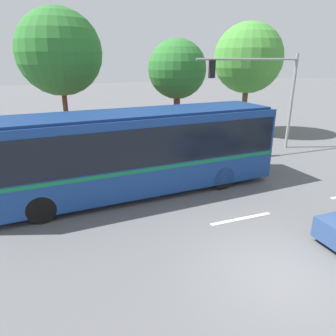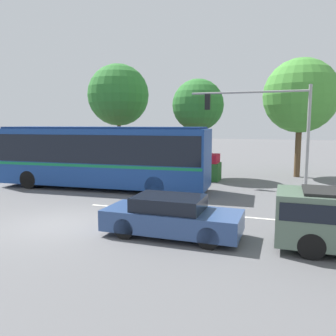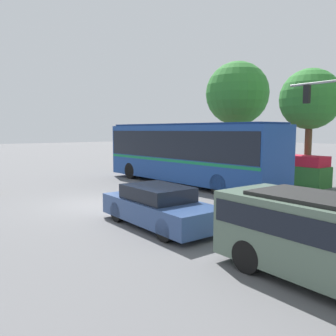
# 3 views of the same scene
# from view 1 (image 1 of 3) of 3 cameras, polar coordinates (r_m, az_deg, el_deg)

# --- Properties ---
(ground_plane) EXTENTS (140.00, 140.00, 0.00)m
(ground_plane) POSITION_cam_1_polar(r_m,az_deg,el_deg) (9.03, 19.61, -18.08)
(ground_plane) COLOR #5B5B5E
(city_bus) EXTENTS (11.78, 3.24, 3.40)m
(city_bus) POSITION_cam_1_polar(r_m,az_deg,el_deg) (12.62, -5.44, 3.74)
(city_bus) COLOR navy
(city_bus) RESTS_ON ground
(traffic_light_pole) EXTENTS (6.57, 0.24, 5.65)m
(traffic_light_pole) POSITION_cam_1_polar(r_m,az_deg,el_deg) (19.33, 17.85, 14.27)
(traffic_light_pole) COLOR gray
(traffic_light_pole) RESTS_ON ground
(flowering_hedge) EXTENTS (9.50, 1.34, 1.67)m
(flowering_hedge) POSITION_cam_1_polar(r_m,az_deg,el_deg) (17.44, -6.54, 4.35)
(flowering_hedge) COLOR #286028
(flowering_hedge) RESTS_ON ground
(street_tree_left) EXTENTS (4.52, 4.52, 7.92)m
(street_tree_left) POSITION_cam_1_polar(r_m,az_deg,el_deg) (18.48, -19.40, 19.45)
(street_tree_left) COLOR brown
(street_tree_left) RESTS_ON ground
(street_tree_centre) EXTENTS (3.38, 3.38, 6.46)m
(street_tree_centre) POSITION_cam_1_polar(r_m,az_deg,el_deg) (18.76, 1.70, 17.66)
(street_tree_centre) COLOR brown
(street_tree_centre) RESTS_ON ground
(street_tree_right) EXTENTS (4.84, 4.84, 7.80)m
(street_tree_right) POSITION_cam_1_polar(r_m,az_deg,el_deg) (23.79, 14.57, 18.99)
(street_tree_right) COLOR brown
(street_tree_right) RESTS_ON ground
(lane_stripe_near) EXTENTS (2.40, 0.16, 0.01)m
(lane_stripe_near) POSITION_cam_1_polar(r_m,az_deg,el_deg) (11.35, 13.34, -9.10)
(lane_stripe_near) COLOR silver
(lane_stripe_near) RESTS_ON ground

